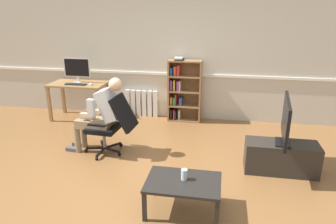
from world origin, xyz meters
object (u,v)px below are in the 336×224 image
(imac_monitor, at_px, (77,68))
(tv_screen, at_px, (286,121))
(office_chair, at_px, (113,122))
(coffee_table, at_px, (183,185))
(drinking_glass, at_px, (184,174))
(keyboard, at_px, (76,84))
(radiator, at_px, (142,103))
(tv_stand, at_px, (281,157))
(computer_desk, at_px, (79,89))
(person_seated, at_px, (100,113))
(computer_mouse, at_px, (90,84))
(bookshelf, at_px, (182,90))

(imac_monitor, relative_size, tv_screen, 0.57)
(office_chair, height_order, coffee_table, office_chair)
(drinking_glass, bearing_deg, keyboard, 134.85)
(radiator, xyz_separation_m, coffee_table, (1.31, -3.08, 0.06))
(keyboard, bearing_deg, radiator, 23.97)
(tv_stand, bearing_deg, computer_desk, 157.39)
(imac_monitor, xyz_separation_m, person_seated, (1.08, -1.49, -0.39))
(person_seated, xyz_separation_m, tv_stand, (2.71, -0.15, -0.44))
(computer_mouse, distance_m, coffee_table, 3.41)
(office_chair, bearing_deg, tv_screen, 90.23)
(bookshelf, height_order, office_chair, bookshelf)
(computer_mouse, xyz_separation_m, bookshelf, (1.78, 0.41, -0.15))
(keyboard, height_order, tv_stand, keyboard)
(computer_desk, bearing_deg, imac_monitor, 112.10)
(office_chair, xyz_separation_m, person_seated, (-0.20, 0.01, 0.13))
(computer_desk, bearing_deg, computer_mouse, -20.41)
(drinking_glass, bearing_deg, tv_screen, 41.70)
(bookshelf, distance_m, tv_stand, 2.52)
(imac_monitor, bearing_deg, tv_screen, -23.43)
(imac_monitor, bearing_deg, radiator, 14.09)
(computer_desk, relative_size, coffee_table, 1.35)
(computer_desk, height_order, bookshelf, bookshelf)
(bookshelf, height_order, coffee_table, bookshelf)
(person_seated, distance_m, tv_stand, 2.75)
(bookshelf, bearing_deg, imac_monitor, -174.28)
(keyboard, relative_size, computer_mouse, 4.29)
(computer_desk, height_order, person_seated, person_seated)
(person_seated, bearing_deg, computer_mouse, -147.34)
(imac_monitor, height_order, drinking_glass, imac_monitor)
(keyboard, bearing_deg, computer_desk, 98.96)
(imac_monitor, distance_m, keyboard, 0.35)
(person_seated, bearing_deg, office_chair, 90.00)
(radiator, distance_m, person_seated, 1.85)
(keyboard, distance_m, office_chair, 1.79)
(computer_desk, relative_size, bookshelf, 0.87)
(person_seated, height_order, tv_screen, person_seated)
(imac_monitor, xyz_separation_m, computer_mouse, (0.35, -0.20, -0.27))
(person_seated, bearing_deg, computer_desk, -140.07)
(imac_monitor, relative_size, keyboard, 1.30)
(imac_monitor, xyz_separation_m, drinking_glass, (2.56, -2.74, -0.59))
(computer_mouse, height_order, coffee_table, computer_mouse)
(office_chair, relative_size, tv_screen, 0.98)
(imac_monitor, height_order, person_seated, imac_monitor)
(keyboard, bearing_deg, office_chair, -46.46)
(computer_mouse, distance_m, tv_stand, 3.76)
(bookshelf, distance_m, coffee_table, 3.03)
(person_seated, distance_m, tv_screen, 2.71)
(computer_mouse, relative_size, coffee_table, 0.12)
(computer_desk, xyz_separation_m, tv_screen, (3.76, -1.56, 0.13))
(bookshelf, xyz_separation_m, coffee_table, (0.43, -2.99, -0.29))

